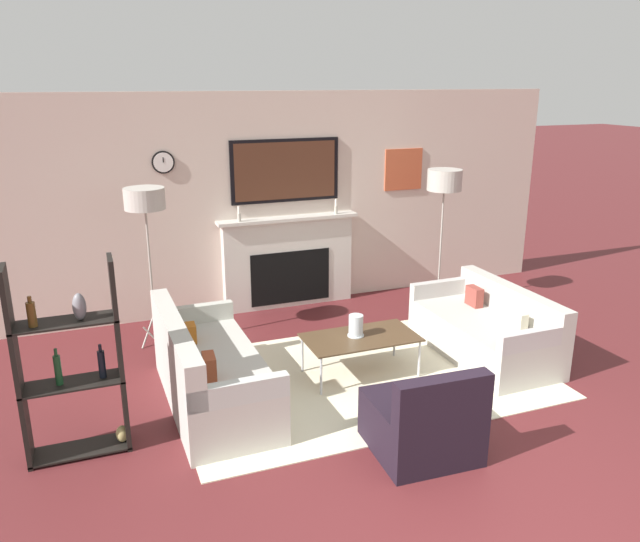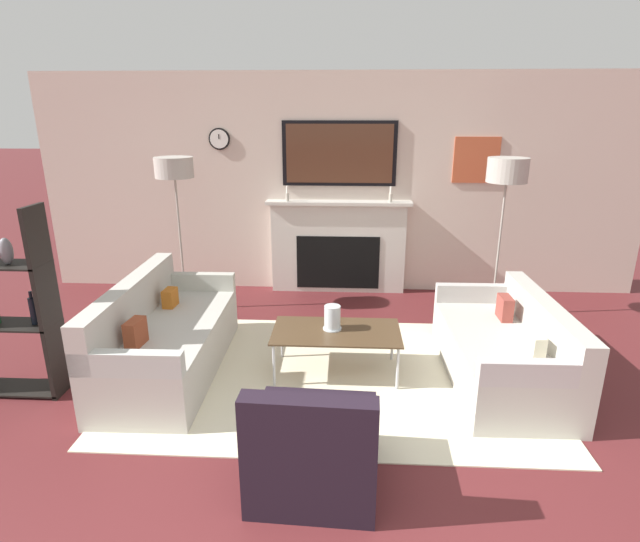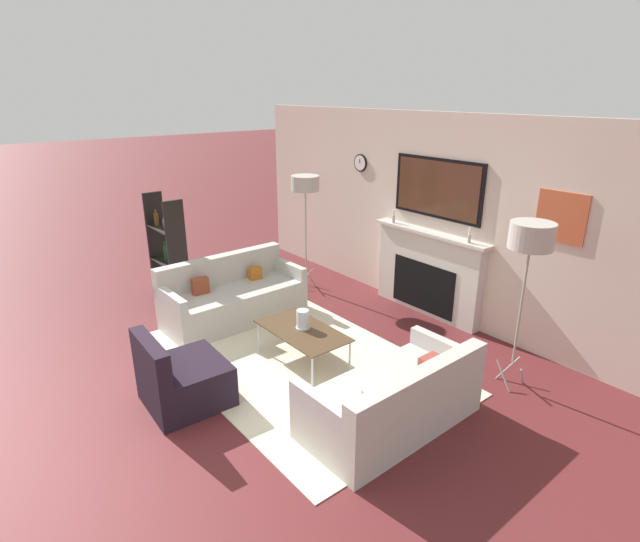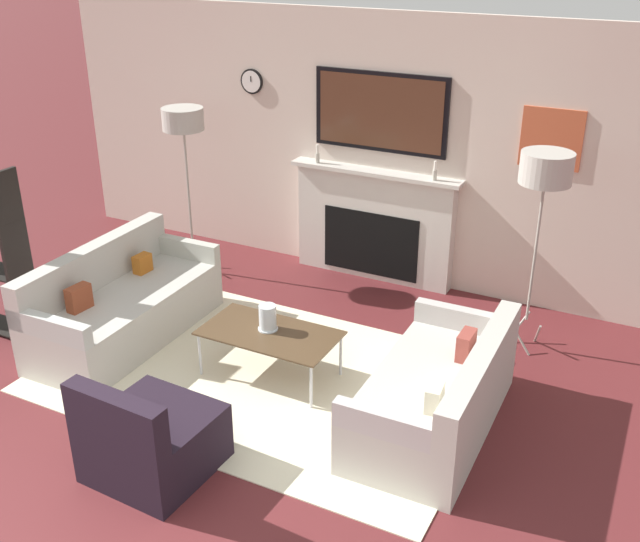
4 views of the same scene
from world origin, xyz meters
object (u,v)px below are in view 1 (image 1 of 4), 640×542
at_px(floor_lamp_right, 444,182).
at_px(coffee_table, 361,339).
at_px(couch_right, 486,331).
at_px(hurricane_candle, 356,327).
at_px(couch_left, 209,374).
at_px(shelf_unit, 72,366).
at_px(armchair, 423,422).
at_px(floor_lamp_left, 145,201).

bearing_deg(floor_lamp_right, coffee_table, -140.78).
bearing_deg(couch_right, hurricane_candle, 176.97).
relative_size(couch_left, floor_lamp_right, 1.06).
bearing_deg(shelf_unit, couch_left, 20.07).
height_order(armchair, hurricane_candle, armchair).
bearing_deg(shelf_unit, hurricane_candle, 10.64).
relative_size(armchair, floor_lamp_left, 0.45).
relative_size(couch_left, coffee_table, 1.69).
relative_size(hurricane_candle, shelf_unit, 0.14).
relative_size(floor_lamp_left, floor_lamp_right, 0.99).
height_order(hurricane_candle, shelf_unit, shelf_unit).
distance_m(hurricane_candle, floor_lamp_left, 2.52).
height_order(couch_left, couch_right, couch_left).
height_order(hurricane_candle, floor_lamp_left, floor_lamp_left).
relative_size(couch_right, coffee_table, 1.53).
distance_m(coffee_table, shelf_unit, 2.68).
relative_size(armchair, hurricane_candle, 3.67).
height_order(couch_right, floor_lamp_left, floor_lamp_left).
bearing_deg(floor_lamp_left, coffee_table, -38.33).
bearing_deg(armchair, floor_lamp_right, 56.80).
height_order(coffee_table, floor_lamp_right, floor_lamp_right).
relative_size(couch_right, floor_lamp_right, 0.95).
bearing_deg(coffee_table, hurricane_candle, 135.19).
bearing_deg(hurricane_candle, floor_lamp_left, 141.82).
distance_m(couch_left, couch_right, 2.96).
bearing_deg(couch_left, shelf_unit, -159.93).
bearing_deg(armchair, floor_lamp_left, 121.03).
bearing_deg(shelf_unit, floor_lamp_left, 67.01).
distance_m(couch_right, shelf_unit, 4.12).
distance_m(armchair, coffee_table, 1.42).
xyz_separation_m(couch_right, coffee_table, (-1.45, 0.04, 0.12)).
height_order(coffee_table, hurricane_candle, hurricane_candle).
bearing_deg(shelf_unit, couch_right, 5.70).
xyz_separation_m(floor_lamp_right, shelf_unit, (-4.38, -1.88, -0.87)).
bearing_deg(coffee_table, armchair, -94.21).
relative_size(couch_right, floor_lamp_left, 0.96).
bearing_deg(couch_right, coffee_table, 178.35).
xyz_separation_m(couch_right, hurricane_candle, (-1.49, 0.08, 0.24)).
xyz_separation_m(armchair, floor_lamp_right, (1.86, 2.85, 1.36)).
bearing_deg(couch_right, floor_lamp_right, 78.24).
xyz_separation_m(armchair, coffee_table, (0.10, 1.41, 0.12)).
height_order(floor_lamp_left, floor_lamp_right, floor_lamp_right).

